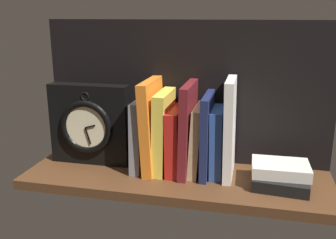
{
  "coord_description": "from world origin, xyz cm",
  "views": [
    {
      "loc": [
        18.78,
        -91.2,
        41.61
      ],
      "look_at": [
        -2.98,
        3.44,
        14.24
      ],
      "focal_mm": 40.42,
      "sensor_mm": 36.0,
      "label": 1
    }
  ],
  "objects_px": {
    "book_blue_modern": "(218,142)",
    "book_white_catcher": "(230,128)",
    "book_red_requiem": "(176,140)",
    "book_yellow_seinlanguage": "(164,131)",
    "book_navy_bierce": "(207,135)",
    "book_tan_shortstories": "(198,140)",
    "book_stack_side": "(281,175)",
    "framed_clock": "(89,125)",
    "book_orange_pandolfini": "(152,125)",
    "book_gray_chess": "(142,134)",
    "book_maroon_dawkins": "(188,129)"
  },
  "relations": [
    {
      "from": "book_yellow_seinlanguage",
      "to": "book_red_requiem",
      "type": "relative_size",
      "value": 1.25
    },
    {
      "from": "book_blue_modern",
      "to": "framed_clock",
      "type": "distance_m",
      "value": 0.36
    },
    {
      "from": "book_navy_bierce",
      "to": "book_stack_side",
      "type": "bearing_deg",
      "value": -11.6
    },
    {
      "from": "book_tan_shortstories",
      "to": "book_navy_bierce",
      "type": "relative_size",
      "value": 0.85
    },
    {
      "from": "framed_clock",
      "to": "book_blue_modern",
      "type": "bearing_deg",
      "value": 0.43
    },
    {
      "from": "book_gray_chess",
      "to": "book_maroon_dawkins",
      "type": "distance_m",
      "value": 0.13
    },
    {
      "from": "book_stack_side",
      "to": "book_white_catcher",
      "type": "bearing_deg",
      "value": 163.57
    },
    {
      "from": "book_orange_pandolfini",
      "to": "book_navy_bierce",
      "type": "distance_m",
      "value": 0.15
    },
    {
      "from": "framed_clock",
      "to": "book_yellow_seinlanguage",
      "type": "bearing_deg",
      "value": 0.71
    },
    {
      "from": "book_gray_chess",
      "to": "book_yellow_seinlanguage",
      "type": "xyz_separation_m",
      "value": [
        0.06,
        0.0,
        0.01
      ]
    },
    {
      "from": "book_tan_shortstories",
      "to": "book_maroon_dawkins",
      "type": "bearing_deg",
      "value": 180.0
    },
    {
      "from": "book_white_catcher",
      "to": "book_maroon_dawkins",
      "type": "bearing_deg",
      "value": 180.0
    },
    {
      "from": "book_gray_chess",
      "to": "framed_clock",
      "type": "relative_size",
      "value": 0.85
    },
    {
      "from": "book_yellow_seinlanguage",
      "to": "book_maroon_dawkins",
      "type": "xyz_separation_m",
      "value": [
        0.07,
        0.0,
        0.01
      ]
    },
    {
      "from": "book_orange_pandolfini",
      "to": "book_white_catcher",
      "type": "distance_m",
      "value": 0.21
    },
    {
      "from": "book_red_requiem",
      "to": "book_navy_bierce",
      "type": "bearing_deg",
      "value": 0.0
    },
    {
      "from": "book_tan_shortstories",
      "to": "framed_clock",
      "type": "distance_m",
      "value": 0.31
    },
    {
      "from": "book_maroon_dawkins",
      "to": "book_navy_bierce",
      "type": "relative_size",
      "value": 1.12
    },
    {
      "from": "book_navy_bierce",
      "to": "book_blue_modern",
      "type": "height_order",
      "value": "book_navy_bierce"
    },
    {
      "from": "book_gray_chess",
      "to": "book_maroon_dawkins",
      "type": "relative_size",
      "value": 0.8
    },
    {
      "from": "book_white_catcher",
      "to": "book_tan_shortstories",
      "type": "bearing_deg",
      "value": 180.0
    },
    {
      "from": "book_orange_pandolfini",
      "to": "book_blue_modern",
      "type": "xyz_separation_m",
      "value": [
        0.18,
        0.0,
        -0.03
      ]
    },
    {
      "from": "book_maroon_dawkins",
      "to": "book_orange_pandolfini",
      "type": "bearing_deg",
      "value": 180.0
    },
    {
      "from": "book_yellow_seinlanguage",
      "to": "book_navy_bierce",
      "type": "distance_m",
      "value": 0.12
    },
    {
      "from": "book_blue_modern",
      "to": "book_white_catcher",
      "type": "xyz_separation_m",
      "value": [
        0.03,
        0.0,
        0.04
      ]
    },
    {
      "from": "book_gray_chess",
      "to": "book_navy_bierce",
      "type": "distance_m",
      "value": 0.18
    },
    {
      "from": "book_tan_shortstories",
      "to": "book_orange_pandolfini",
      "type": "bearing_deg",
      "value": 180.0
    },
    {
      "from": "book_maroon_dawkins",
      "to": "framed_clock",
      "type": "xyz_separation_m",
      "value": [
        -0.28,
        -0.0,
        -0.01
      ]
    },
    {
      "from": "book_tan_shortstories",
      "to": "book_stack_side",
      "type": "xyz_separation_m",
      "value": [
        0.22,
        -0.04,
        -0.06
      ]
    },
    {
      "from": "book_white_catcher",
      "to": "framed_clock",
      "type": "bearing_deg",
      "value": -179.61
    },
    {
      "from": "book_orange_pandolfini",
      "to": "book_red_requiem",
      "type": "xyz_separation_m",
      "value": [
        0.07,
        0.0,
        -0.04
      ]
    },
    {
      "from": "book_gray_chess",
      "to": "book_red_requiem",
      "type": "xyz_separation_m",
      "value": [
        0.1,
        0.0,
        -0.01
      ]
    },
    {
      "from": "book_yellow_seinlanguage",
      "to": "framed_clock",
      "type": "xyz_separation_m",
      "value": [
        -0.21,
        -0.0,
        0.0
      ]
    },
    {
      "from": "book_yellow_seinlanguage",
      "to": "book_tan_shortstories",
      "type": "xyz_separation_m",
      "value": [
        0.09,
        0.0,
        -0.02
      ]
    },
    {
      "from": "book_navy_bierce",
      "to": "book_white_catcher",
      "type": "relative_size",
      "value": 0.83
    },
    {
      "from": "book_white_catcher",
      "to": "framed_clock",
      "type": "height_order",
      "value": "book_white_catcher"
    },
    {
      "from": "book_navy_bierce",
      "to": "book_white_catcher",
      "type": "bearing_deg",
      "value": 0.0
    },
    {
      "from": "book_maroon_dawkins",
      "to": "framed_clock",
      "type": "relative_size",
      "value": 1.06
    },
    {
      "from": "book_gray_chess",
      "to": "book_red_requiem",
      "type": "bearing_deg",
      "value": 0.0
    },
    {
      "from": "book_tan_shortstories",
      "to": "book_white_catcher",
      "type": "distance_m",
      "value": 0.09
    },
    {
      "from": "book_blue_modern",
      "to": "book_yellow_seinlanguage",
      "type": "bearing_deg",
      "value": 180.0
    },
    {
      "from": "book_orange_pandolfini",
      "to": "book_tan_shortstories",
      "type": "bearing_deg",
      "value": 0.0
    },
    {
      "from": "book_gray_chess",
      "to": "framed_clock",
      "type": "distance_m",
      "value": 0.15
    },
    {
      "from": "book_blue_modern",
      "to": "book_orange_pandolfini",
      "type": "bearing_deg",
      "value": 180.0
    },
    {
      "from": "book_gray_chess",
      "to": "book_navy_bierce",
      "type": "relative_size",
      "value": 0.9
    },
    {
      "from": "book_red_requiem",
      "to": "book_white_catcher",
      "type": "height_order",
      "value": "book_white_catcher"
    },
    {
      "from": "book_red_requiem",
      "to": "framed_clock",
      "type": "relative_size",
      "value": 0.76
    },
    {
      "from": "book_maroon_dawkins",
      "to": "book_tan_shortstories",
      "type": "height_order",
      "value": "book_maroon_dawkins"
    },
    {
      "from": "book_red_requiem",
      "to": "book_tan_shortstories",
      "type": "xyz_separation_m",
      "value": [
        0.06,
        0.0,
        0.0
      ]
    },
    {
      "from": "book_tan_shortstories",
      "to": "book_navy_bierce",
      "type": "distance_m",
      "value": 0.03
    }
  ]
}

